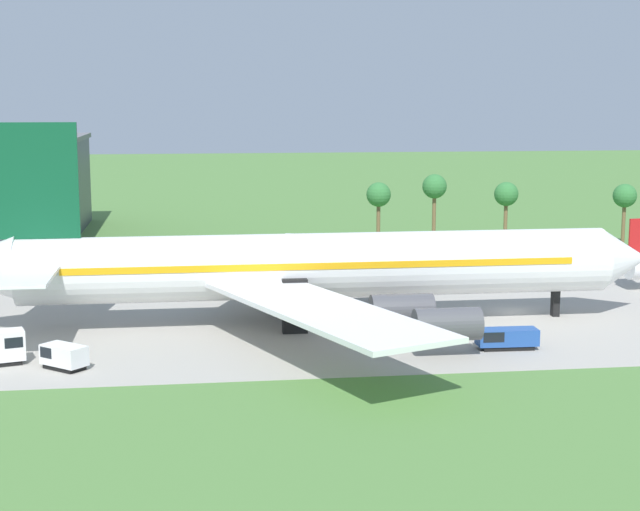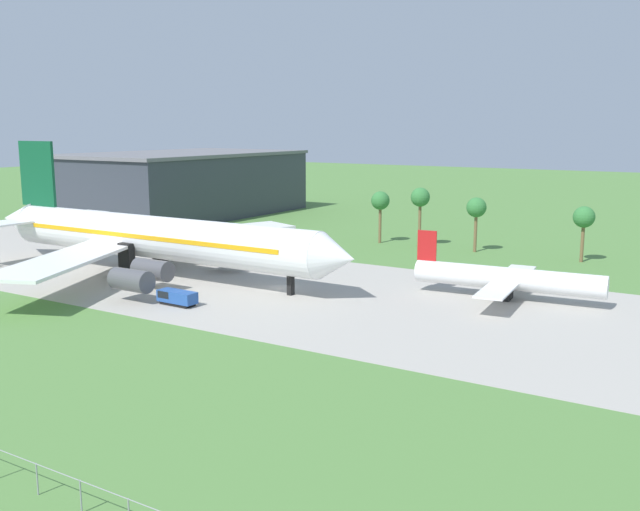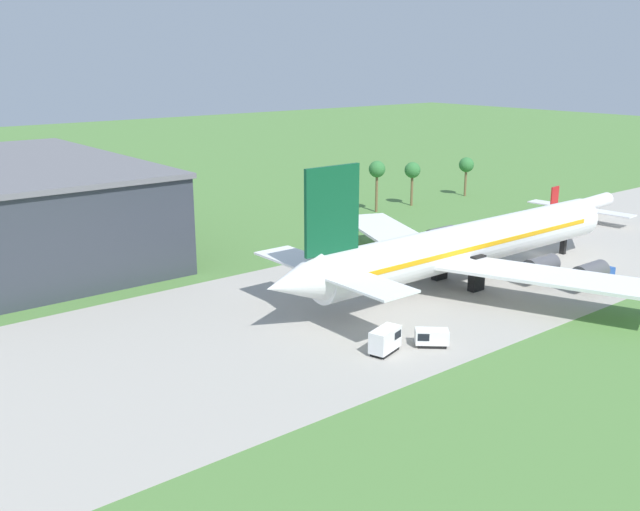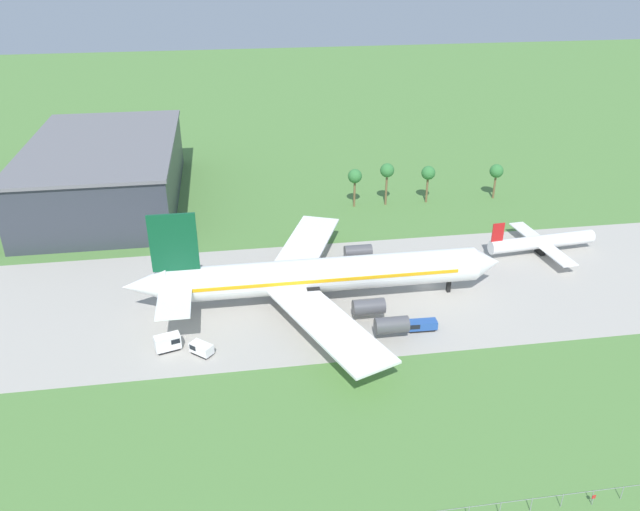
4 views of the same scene
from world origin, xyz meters
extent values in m
plane|color=#517F3D|center=(0.00, 0.00, 0.00)|extent=(600.00, 600.00, 0.00)
cube|color=#A8A399|center=(0.00, 0.00, 0.01)|extent=(320.00, 44.00, 0.02)
cylinder|color=white|center=(-20.94, -2.71, 5.90)|extent=(58.37, 6.44, 6.44)
cone|color=white|center=(10.82, -2.71, 5.90)|extent=(5.15, 6.31, 6.31)
cone|color=white|center=(-54.16, -2.71, 6.38)|extent=(8.05, 6.12, 6.12)
cube|color=#EFA314|center=(-20.94, -2.71, 6.38)|extent=(49.62, 6.57, 0.64)
cube|color=#0F4C2D|center=(-48.20, -2.71, 14.60)|extent=(8.38, 0.50, 10.95)
cube|color=white|center=(-48.52, -2.71, 6.87)|extent=(5.80, 25.77, 0.30)
cube|color=white|center=(-22.99, -17.53, 4.77)|extent=(18.87, 30.63, 0.44)
cube|color=white|center=(-22.99, 12.12, 4.77)|extent=(18.87, 30.63, 0.44)
cylinder|color=#4C4C51|center=(-14.32, -10.44, 2.92)|extent=(5.80, 2.90, 2.90)
cylinder|color=#4C4C51|center=(-11.71, -16.88, 2.92)|extent=(5.80, 2.90, 2.90)
cylinder|color=#4C4C51|center=(-14.32, 5.02, 2.92)|extent=(5.80, 2.90, 2.90)
cylinder|color=#4C4C51|center=(-11.71, 11.46, 2.92)|extent=(5.80, 2.90, 2.90)
cube|color=black|center=(3.57, -2.71, 2.63)|extent=(0.70, 0.90, 5.25)
cube|color=black|center=(-23.86, -6.25, 2.63)|extent=(2.40, 1.20, 5.25)
cube|color=black|center=(-23.86, 0.83, 2.63)|extent=(2.40, 1.20, 5.25)
cylinder|color=white|center=(29.25, 10.18, 2.83)|extent=(24.85, 5.19, 2.98)
cube|color=red|center=(18.18, 9.18, 6.41)|extent=(2.69, 0.48, 4.17)
cube|color=white|center=(29.25, 10.18, 2.53)|extent=(5.56, 22.45, 0.24)
cube|color=black|center=(29.25, 10.18, 1.42)|extent=(1.44, 2.78, 2.83)
cube|color=black|center=(-5.64, -14.94, 0.20)|extent=(4.68, 1.92, 0.40)
cube|color=#234C99|center=(-5.64, -14.94, 1.13)|extent=(5.50, 2.14, 1.46)
cube|color=black|center=(-7.14, -14.90, 1.35)|extent=(1.96, 2.09, 0.90)
cylinder|color=gray|center=(20.00, -55.00, 1.05)|extent=(0.10, 0.10, 2.10)
cylinder|color=gray|center=(24.00, -55.00, 1.05)|extent=(0.10, 0.10, 2.10)
cube|color=#333842|center=(-69.49, 56.29, 7.59)|extent=(36.00, 60.00, 15.18)
cube|color=slate|center=(-69.49, 56.29, 15.58)|extent=(36.72, 61.20, 0.80)
cylinder|color=brown|center=(2.24, 42.80, 4.41)|extent=(0.56, 0.56, 8.81)
sphere|color=#337538|center=(2.24, 42.80, 9.41)|extent=(3.60, 3.60, 3.60)
cylinder|color=brown|center=(-6.13, 42.80, 3.86)|extent=(0.56, 0.56, 7.71)
sphere|color=#337538|center=(-6.13, 42.80, 8.31)|extent=(3.60, 3.60, 3.60)
cylinder|color=brown|center=(31.85, 42.80, 3.52)|extent=(0.56, 0.56, 7.04)
sphere|color=#337538|center=(31.85, 42.80, 7.64)|extent=(3.60, 3.60, 3.60)
cylinder|color=brown|center=(13.22, 42.80, 3.77)|extent=(0.56, 0.56, 7.54)
sphere|color=#337538|center=(13.22, 42.80, 8.14)|extent=(3.60, 3.60, 3.60)
camera|label=1|loc=(-33.75, -97.47, 22.39)|focal=55.00mm
camera|label=2|loc=(56.42, -80.53, 22.59)|focal=40.00mm
camera|label=3|loc=(-103.20, -68.79, 32.83)|focal=40.00mm
camera|label=4|loc=(-37.57, -104.02, 62.86)|focal=35.00mm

